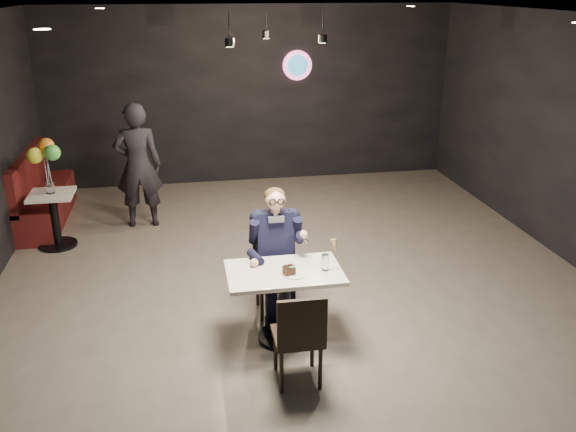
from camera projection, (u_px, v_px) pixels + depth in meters
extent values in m
plane|color=#6F665C|center=(303.00, 298.00, 6.86)|extent=(9.00, 9.00, 0.00)
cube|color=black|center=(273.00, 20.00, 7.67)|extent=(1.40, 1.20, 0.36)
cube|color=white|center=(284.00, 305.00, 5.94)|extent=(1.10, 0.70, 0.75)
cube|color=black|center=(275.00, 273.00, 6.42)|extent=(0.42, 0.46, 0.92)
cube|color=black|center=(298.00, 334.00, 5.29)|extent=(0.42, 0.46, 0.92)
cube|color=black|center=(275.00, 250.00, 6.32)|extent=(0.60, 0.80, 1.44)
cylinder|color=white|center=(295.00, 274.00, 5.72)|extent=(0.22, 0.22, 0.01)
cube|color=black|center=(289.00, 270.00, 5.70)|extent=(0.12, 0.11, 0.07)
ellipsoid|color=#297E3B|center=(293.00, 267.00, 5.67)|extent=(0.07, 0.04, 0.01)
cylinder|color=silver|center=(325.00, 262.00, 5.80)|extent=(0.07, 0.07, 0.16)
cone|color=tan|center=(335.00, 246.00, 5.74)|extent=(0.08, 0.08, 0.13)
cube|color=#440E0F|center=(44.00, 188.00, 8.89)|extent=(0.52, 2.07, 1.03)
cube|color=white|center=(55.00, 222.00, 8.08)|extent=(0.56, 0.56, 0.70)
cylinder|color=silver|center=(50.00, 188.00, 7.91)|extent=(0.10, 0.10, 0.16)
cube|color=#FEFF35|center=(46.00, 159.00, 7.78)|extent=(0.37, 0.37, 0.62)
imported|color=black|center=(138.00, 166.00, 8.61)|extent=(0.66, 0.44, 1.80)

